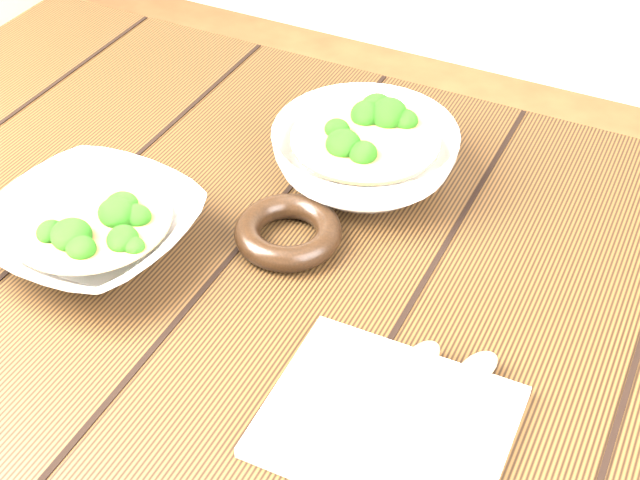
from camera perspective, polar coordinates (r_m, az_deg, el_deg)
table at (r=1.05m, az=-3.72°, el=-5.56°), size 1.20×0.80×0.75m
soup_bowl_front at (r=0.98m, az=-14.37°, el=0.71°), size 0.23×0.23×0.06m
soup_bowl_back at (r=1.04m, az=2.88°, el=5.53°), size 0.25×0.25×0.08m
trivet at (r=0.97m, az=-2.05°, el=0.52°), size 0.15×0.15×0.03m
napkin at (r=0.80m, az=4.34°, el=-11.49°), size 0.22×0.18×0.01m
spoon_left at (r=0.82m, az=5.15°, el=-8.93°), size 0.05×0.17×0.01m
spoon_right at (r=0.82m, az=8.53°, el=-9.33°), size 0.08×0.17×0.01m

